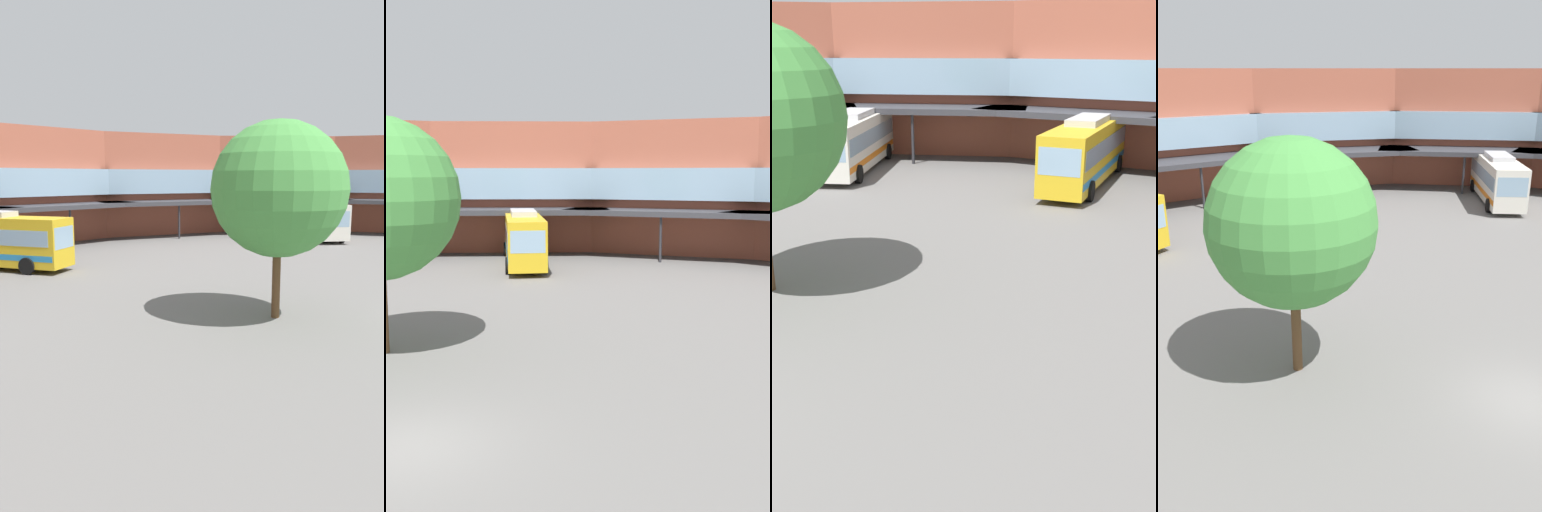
% 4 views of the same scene
% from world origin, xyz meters
% --- Properties ---
extents(ground_plane, '(125.17, 125.17, 0.00)m').
position_xyz_m(ground_plane, '(0.00, 0.00, 0.00)').
color(ground_plane, slate).
extents(station_building, '(82.28, 45.11, 10.57)m').
position_xyz_m(station_building, '(0.00, 22.64, 5.31)').
color(station_building, '#AD5942').
rests_on(station_building, ground).
extents(bus_1, '(7.76, 12.18, 3.87)m').
position_xyz_m(bus_1, '(-9.15, 27.06, 1.96)').
color(bus_1, gold).
rests_on(bus_1, ground).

